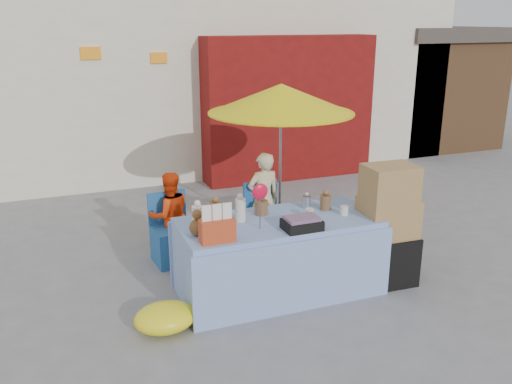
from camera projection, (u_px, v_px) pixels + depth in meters
name	position (u px, v px, depth m)	size (l,w,h in m)	color
ground	(263.00, 297.00, 5.87)	(80.00, 80.00, 0.00)	slate
backdrop	(156.00, 8.00, 11.77)	(14.00, 8.00, 7.80)	silver
market_table	(278.00, 255.00, 5.88)	(2.19, 1.03, 1.32)	#8AA5DD
chair_left	(173.00, 242.00, 6.67)	(0.52, 0.51, 0.85)	#215897
chair_right	(267.00, 228.00, 7.10)	(0.52, 0.51, 0.85)	#215897
vendor_orange	(170.00, 216.00, 6.70)	(0.54, 0.42, 1.11)	red
vendor_beige	(263.00, 199.00, 7.11)	(0.45, 0.30, 1.25)	beige
umbrella	(281.00, 99.00, 6.96)	(1.90, 1.90, 2.09)	gray
box_stack	(387.00, 230.00, 6.03)	(0.65, 0.54, 1.38)	black
tarp_bundle	(165.00, 318.00, 5.21)	(0.60, 0.48, 0.27)	yellow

